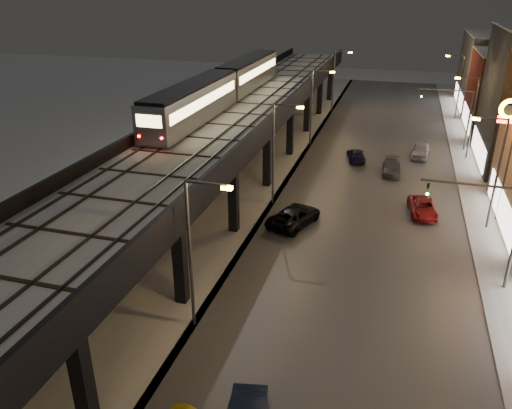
# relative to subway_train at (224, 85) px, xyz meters

# --- Properties ---
(road_surface) EXTENTS (17.00, 120.00, 0.06)m
(road_surface) POSITION_rel_subway_train_xyz_m (16.00, -5.79, -8.25)
(road_surface) COLOR #46474D
(road_surface) RESTS_ON ground
(sidewalk_right) EXTENTS (4.00, 120.00, 0.14)m
(sidewalk_right) POSITION_rel_subway_train_xyz_m (26.00, -5.79, -8.21)
(sidewalk_right) COLOR #9FA1A8
(sidewalk_right) RESTS_ON ground
(under_viaduct_pavement) EXTENTS (11.00, 120.00, 0.06)m
(under_viaduct_pavement) POSITION_rel_subway_train_xyz_m (2.50, -5.79, -8.25)
(under_viaduct_pavement) COLOR #9FA1A8
(under_viaduct_pavement) RESTS_ON ground
(elevated_viaduct) EXTENTS (9.00, 100.00, 6.30)m
(elevated_viaduct) POSITION_rel_subway_train_xyz_m (2.50, -8.95, -2.66)
(elevated_viaduct) COLOR black
(elevated_viaduct) RESTS_ON ground
(viaduct_trackbed) EXTENTS (8.40, 100.00, 0.32)m
(viaduct_trackbed) POSITION_rel_subway_train_xyz_m (2.49, -8.82, -1.89)
(viaduct_trackbed) COLOR #B2B7C1
(viaduct_trackbed) RESTS_ON elevated_viaduct
(viaduct_parapet_streetside) EXTENTS (0.30, 100.00, 1.10)m
(viaduct_parapet_streetside) POSITION_rel_subway_train_xyz_m (6.85, -8.79, -1.43)
(viaduct_parapet_streetside) COLOR black
(viaduct_parapet_streetside) RESTS_ON elevated_viaduct
(viaduct_parapet_far) EXTENTS (0.30, 100.00, 1.10)m
(viaduct_parapet_far) POSITION_rel_subway_train_xyz_m (-1.85, -8.79, -1.43)
(viaduct_parapet_far) COLOR black
(viaduct_parapet_far) RESTS_ON elevated_viaduct
(building_f) EXTENTS (12.20, 16.20, 11.16)m
(building_f) POSITION_rel_subway_train_xyz_m (32.49, 35.21, -2.70)
(building_f) COLOR #494949
(building_f) RESTS_ON ground
(streetlight_left_1) EXTENTS (2.57, 0.28, 9.00)m
(streetlight_left_1) POSITION_rel_subway_train_xyz_m (8.07, -27.79, -3.04)
(streetlight_left_1) COLOR #38383A
(streetlight_left_1) RESTS_ON ground
(streetlight_left_2) EXTENTS (2.57, 0.28, 9.00)m
(streetlight_left_2) POSITION_rel_subway_train_xyz_m (8.07, -9.79, -3.04)
(streetlight_left_2) COLOR #38383A
(streetlight_left_2) RESTS_ON ground
(streetlight_right_2) EXTENTS (2.56, 0.28, 9.00)m
(streetlight_right_2) POSITION_rel_subway_train_xyz_m (25.23, -9.79, -3.04)
(streetlight_right_2) COLOR #38383A
(streetlight_right_2) RESTS_ON ground
(streetlight_left_3) EXTENTS (2.57, 0.28, 9.00)m
(streetlight_left_3) POSITION_rel_subway_train_xyz_m (8.07, 8.21, -3.04)
(streetlight_left_3) COLOR #38383A
(streetlight_left_3) RESTS_ON ground
(streetlight_right_3) EXTENTS (2.56, 0.28, 9.00)m
(streetlight_right_3) POSITION_rel_subway_train_xyz_m (25.23, 8.21, -3.04)
(streetlight_right_3) COLOR #38383A
(streetlight_right_3) RESTS_ON ground
(streetlight_left_4) EXTENTS (2.57, 0.28, 9.00)m
(streetlight_left_4) POSITION_rel_subway_train_xyz_m (8.07, 26.21, -3.04)
(streetlight_left_4) COLOR #38383A
(streetlight_left_4) RESTS_ON ground
(streetlight_right_4) EXTENTS (2.56, 0.28, 9.00)m
(streetlight_right_4) POSITION_rel_subway_train_xyz_m (25.23, 26.21, -3.04)
(streetlight_right_4) COLOR #38383A
(streetlight_right_4) RESTS_ON ground
(traffic_light_rig_a) EXTENTS (6.10, 0.34, 7.00)m
(traffic_light_rig_a) POSITION_rel_subway_train_xyz_m (24.34, -18.79, -3.78)
(traffic_light_rig_a) COLOR #38383A
(traffic_light_rig_a) RESTS_ON ground
(traffic_light_rig_b) EXTENTS (6.10, 0.34, 7.00)m
(traffic_light_rig_b) POSITION_rel_subway_train_xyz_m (24.34, 11.21, -3.78)
(traffic_light_rig_b) COLOR #38383A
(traffic_light_rig_b) RESTS_ON ground
(subway_train) EXTENTS (2.80, 33.55, 3.34)m
(subway_train) POSITION_rel_subway_train_xyz_m (0.00, 0.00, 0.00)
(subway_train) COLOR gray
(subway_train) RESTS_ON viaduct_trackbed
(car_mid_silver) EXTENTS (4.17, 5.97, 1.51)m
(car_mid_silver) POSITION_rel_subway_train_xyz_m (10.57, -13.52, -7.52)
(car_mid_silver) COLOR black
(car_mid_silver) RESTS_ON ground
(car_mid_dark) EXTENTS (2.60, 4.51, 1.23)m
(car_mid_dark) POSITION_rel_subway_train_xyz_m (13.75, 4.07, -7.66)
(car_mid_dark) COLOR black
(car_mid_dark) RESTS_ON ground
(car_onc_dark) EXTENTS (2.66, 4.79, 1.27)m
(car_onc_dark) POSITION_rel_subway_train_xyz_m (20.58, -8.63, -7.64)
(car_onc_dark) COLOR maroon
(car_onc_dark) RESTS_ON ground
(car_onc_white) EXTENTS (1.97, 4.50, 1.29)m
(car_onc_white) POSITION_rel_subway_train_xyz_m (17.62, 0.87, -7.64)
(car_onc_white) COLOR #434950
(car_onc_white) RESTS_ON ground
(car_onc_red) EXTENTS (2.22, 4.65, 1.53)m
(car_onc_red) POSITION_rel_subway_train_xyz_m (20.55, 7.22, -7.51)
(car_onc_red) COLOR #989DAD
(car_onc_red) RESTS_ON ground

